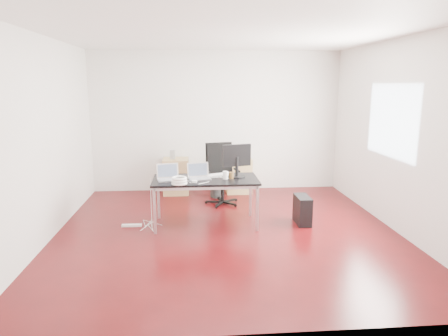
{
  "coord_description": "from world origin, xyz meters",
  "views": [
    {
      "loc": [
        -0.5,
        -5.58,
        2.13
      ],
      "look_at": [
        0.0,
        0.55,
        0.85
      ],
      "focal_mm": 32.0,
      "sensor_mm": 36.0,
      "label": 1
    }
  ],
  "objects": [
    {
      "name": "pc_tower",
      "position": [
        1.21,
        0.27,
        0.22
      ],
      "size": [
        0.2,
        0.45,
        0.44
      ],
      "primitive_type": "cube",
      "rotation": [
        0.0,
        0.0,
        -0.01
      ],
      "color": "black",
      "rests_on": "ground"
    },
    {
      "name": "power_adapter",
      "position": [
        -0.47,
        0.12,
        0.74
      ],
      "size": [
        0.08,
        0.08,
        0.03
      ],
      "primitive_type": "cube",
      "rotation": [
        0.0,
        0.0,
        -0.18
      ],
      "color": "white",
      "rests_on": "desk"
    },
    {
      "name": "laptop_left",
      "position": [
        -0.86,
        0.34,
        0.79
      ],
      "size": [
        0.37,
        0.31,
        0.23
      ],
      "rotation": [
        0.0,
        0.0,
        0.2
      ],
      "color": "silver",
      "rests_on": "desk"
    },
    {
      "name": "room_shell",
      "position": [
        0.04,
        0.0,
        1.4
      ],
      "size": [
        5.0,
        5.0,
        5.0
      ],
      "color": "#390608",
      "rests_on": "ground"
    },
    {
      "name": "wastebasket",
      "position": [
        -0.04,
        1.89,
        0.14
      ],
      "size": [
        0.27,
        0.27,
        0.28
      ],
      "primitive_type": "cylinder",
      "rotation": [
        0.0,
        0.0,
        -0.14
      ],
      "color": "black",
      "rests_on": "ground"
    },
    {
      "name": "keyboard",
      "position": [
        -0.08,
        0.56,
        0.74
      ],
      "size": [
        0.46,
        0.31,
        0.02
      ],
      "primitive_type": "cube",
      "rotation": [
        0.0,
        0.0,
        0.42
      ],
      "color": "white",
      "rests_on": "desk"
    },
    {
      "name": "desk",
      "position": [
        -0.3,
        0.35,
        0.68
      ],
      "size": [
        1.6,
        0.8,
        0.73
      ],
      "color": "black",
      "rests_on": "ground"
    },
    {
      "name": "cable_coil",
      "position": [
        -0.69,
        0.03,
        0.78
      ],
      "size": [
        0.24,
        0.24,
        0.11
      ],
      "rotation": [
        0.0,
        0.0,
        -0.06
      ],
      "color": "white",
      "rests_on": "desk"
    },
    {
      "name": "cup_brown",
      "position": [
        0.09,
        0.33,
        0.78
      ],
      "size": [
        0.1,
        0.1,
        0.1
      ],
      "primitive_type": "cylinder",
      "rotation": [
        0.0,
        0.0,
        0.31
      ],
      "color": "brown",
      "rests_on": "desk"
    },
    {
      "name": "filing_cabinet_left",
      "position": [
        -0.82,
        2.23,
        0.35
      ],
      "size": [
        0.5,
        0.5,
        0.7
      ],
      "primitive_type": "cube",
      "color": "tan",
      "rests_on": "ground"
    },
    {
      "name": "power_strip",
      "position": [
        -1.44,
        0.33,
        0.02
      ],
      "size": [
        0.3,
        0.07,
        0.04
      ],
      "primitive_type": "cube",
      "rotation": [
        0.0,
        0.0,
        -0.02
      ],
      "color": "white",
      "rests_on": "ground"
    },
    {
      "name": "speaker",
      "position": [
        -0.88,
        2.23,
        0.79
      ],
      "size": [
        0.11,
        0.1,
        0.18
      ],
      "primitive_type": "cube",
      "rotation": [
        0.0,
        0.0,
        -0.22
      ],
      "color": "#9E9E9E",
      "rests_on": "filing_cabinet_left"
    },
    {
      "name": "monitor",
      "position": [
        0.19,
        0.43,
        1.01
      ],
      "size": [
        0.45,
        0.26,
        0.51
      ],
      "rotation": [
        0.0,
        0.0,
        0.25
      ],
      "color": "black",
      "rests_on": "desk"
    },
    {
      "name": "filing_cabinet_right",
      "position": [
        0.43,
        2.23,
        0.35
      ],
      "size": [
        0.5,
        0.5,
        0.7
      ],
      "primitive_type": "cube",
      "color": "tan",
      "rests_on": "ground"
    },
    {
      "name": "office_chair",
      "position": [
        0.03,
        1.5,
        0.61
      ],
      "size": [
        0.56,
        0.58,
        1.08
      ],
      "rotation": [
        0.0,
        0.0,
        0.18
      ],
      "color": "black",
      "rests_on": "ground"
    },
    {
      "name": "navy_garment",
      "position": [
        0.41,
        2.19,
        0.74
      ],
      "size": [
        0.3,
        0.24,
        0.09
      ],
      "primitive_type": "cube",
      "rotation": [
        0.0,
        0.0,
        -0.01
      ],
      "color": "black",
      "rests_on": "filing_cabinet_right"
    },
    {
      "name": "laptop_right",
      "position": [
        -0.4,
        0.37,
        0.79
      ],
      "size": [
        0.37,
        0.31,
        0.23
      ],
      "rotation": [
        0.0,
        0.0,
        0.19
      ],
      "color": "silver",
      "rests_on": "desk"
    },
    {
      "name": "cup_white",
      "position": [
        0.0,
        0.3,
        0.79
      ],
      "size": [
        0.09,
        0.09,
        0.12
      ],
      "primitive_type": "cylinder",
      "rotation": [
        0.0,
        0.0,
        0.18
      ],
      "color": "white",
      "rests_on": "desk"
    }
  ]
}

